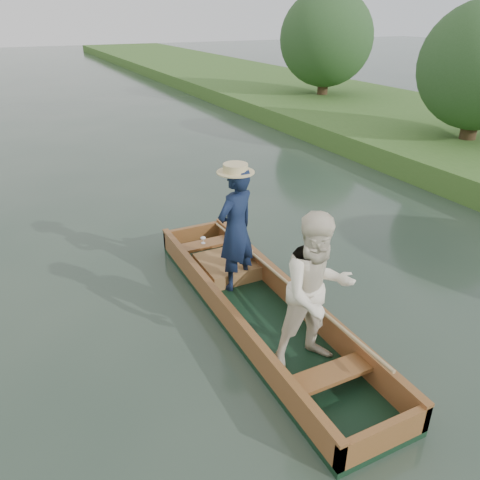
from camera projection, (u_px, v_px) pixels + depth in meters
name	position (u px, v px, depth m)	size (l,w,h in m)	color
ground	(259.00, 319.00, 6.47)	(120.00, 120.00, 0.00)	#283D30
trees_far	(153.00, 64.00, 12.95)	(22.80, 15.09, 4.71)	#47331E
punt	(273.00, 280.00, 5.99)	(1.17, 5.00, 1.97)	black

